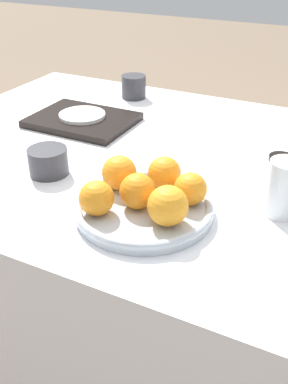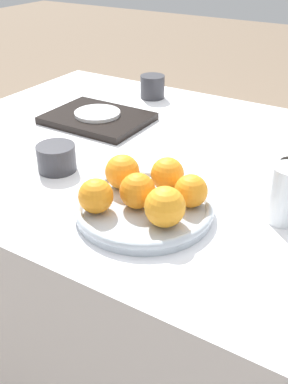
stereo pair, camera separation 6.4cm
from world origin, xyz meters
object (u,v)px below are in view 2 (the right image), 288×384
(serving_tray, at_px, (98,118))
(water_glass, at_px, (287,194))
(orange_5, at_px, (96,196))
(orange_0, at_px, (137,191))
(orange_4, at_px, (122,172))
(cup_1, at_px, (152,87))
(orange_3, at_px, (191,191))
(fruit_platter, at_px, (144,208))
(cup_0, at_px, (57,158))
(orange_2, at_px, (165,207))
(orange_1, at_px, (167,174))
(side_plate, at_px, (97,113))

(serving_tray, bearing_deg, water_glass, -19.98)
(orange_5, bearing_deg, orange_0, 43.76)
(water_glass, bearing_deg, orange_0, -152.06)
(orange_0, relative_size, orange_4, 0.97)
(orange_0, relative_size, cup_1, 0.88)
(orange_0, relative_size, orange_3, 1.08)
(fruit_platter, xyz_separation_m, serving_tray, (-0.37, 0.34, -0.00))
(orange_0, distance_m, cup_0, 0.27)
(orange_0, distance_m, orange_4, 0.08)
(orange_2, relative_size, cup_1, 0.95)
(cup_0, bearing_deg, fruit_platter, -11.44)
(orange_1, bearing_deg, fruit_platter, -93.68)
(fruit_platter, height_order, side_plate, side_plate)
(fruit_platter, xyz_separation_m, cup_0, (-0.27, 0.05, 0.02))
(water_glass, bearing_deg, side_plate, 160.02)
(orange_1, relative_size, orange_3, 1.06)
(water_glass, relative_size, side_plate, 0.86)
(water_glass, height_order, cup_1, water_glass)
(cup_0, bearing_deg, orange_0, -13.49)
(orange_2, height_order, side_plate, orange_2)
(orange_1, height_order, serving_tray, orange_1)
(orange_1, bearing_deg, orange_5, -116.64)
(orange_0, relative_size, serving_tray, 0.25)
(side_plate, bearing_deg, fruit_platter, -42.95)
(orange_4, distance_m, water_glass, 0.32)
(orange_0, bearing_deg, side_plate, 135.63)
(orange_2, height_order, orange_5, orange_2)
(fruit_platter, bearing_deg, cup_0, 168.56)
(orange_5, height_order, side_plate, orange_5)
(orange_0, distance_m, orange_3, 0.10)
(serving_tray, xyz_separation_m, cup_1, (0.03, 0.26, 0.03))
(orange_0, distance_m, side_plate, 0.50)
(orange_5, bearing_deg, side_plate, 126.58)
(orange_4, bearing_deg, orange_5, -84.97)
(orange_4, relative_size, water_glass, 0.63)
(cup_1, bearing_deg, orange_3, -53.25)
(orange_5, distance_m, cup_0, 0.23)
(water_glass, height_order, cup_0, water_glass)
(orange_5, distance_m, cup_1, 0.72)
(orange_1, distance_m, orange_3, 0.08)
(cup_0, distance_m, cup_1, 0.56)
(orange_1, distance_m, orange_4, 0.09)
(orange_0, xyz_separation_m, cup_1, (-0.33, 0.61, -0.02))
(water_glass, distance_m, side_plate, 0.64)
(orange_5, xyz_separation_m, cup_0, (-0.20, 0.12, -0.02))
(fruit_platter, xyz_separation_m, side_plate, (-0.37, 0.34, 0.01))
(cup_1, bearing_deg, orange_1, -56.56)
(orange_4, relative_size, side_plate, 0.54)
(water_glass, bearing_deg, orange_1, -169.95)
(orange_2, bearing_deg, orange_0, 160.84)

